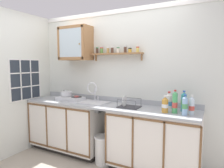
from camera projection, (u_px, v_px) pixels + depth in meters
name	position (u px, v px, depth m)	size (l,w,h in m)	color
floor	(95.00, 167.00, 2.98)	(5.90, 5.90, 0.00)	#9E9384
back_wall	(114.00, 83.00, 3.38)	(3.50, 0.07, 2.44)	silver
side_wall_left	(9.00, 84.00, 3.26)	(0.05, 3.37, 2.44)	silver
lower_cabinet_run	(68.00, 126.00, 3.54)	(1.35, 0.57, 0.88)	black
lower_cabinet_run_right	(154.00, 142.00, 2.81)	(1.27, 0.57, 0.88)	black
countertop	(105.00, 105.00, 3.14)	(2.86, 0.60, 0.03)	#9EA3A8
backsplash	(113.00, 99.00, 3.38)	(2.86, 0.02, 0.08)	#9EA3A8
sink	(91.00, 103.00, 3.31)	(0.58, 0.41, 0.45)	silver
hot_plate_stove	(71.00, 98.00, 3.48)	(0.46, 0.27, 0.07)	silver
saucepan	(66.00, 93.00, 3.55)	(0.32, 0.27, 0.08)	silver
bottle_water_clear_0	(192.00, 106.00, 2.50)	(0.07, 0.07, 0.25)	silver
bottle_detergent_teal_1	(184.00, 102.00, 2.66)	(0.08, 0.08, 0.28)	teal
bottle_opaque_white_2	(169.00, 102.00, 2.75)	(0.08, 0.08, 0.26)	white
bottle_juice_amber_3	(165.00, 105.00, 2.60)	(0.09, 0.09, 0.23)	gold
bottle_soda_green_4	(175.00, 103.00, 2.57)	(0.07, 0.07, 0.31)	#4CB266
bottle_water_blue_5	(185.00, 106.00, 2.46)	(0.07, 0.07, 0.27)	#8CB7E0
dish_rack	(128.00, 105.00, 2.93)	(0.31, 0.24, 0.17)	#333338
mug	(77.00, 98.00, 3.42)	(0.08, 0.11, 0.09)	#B24C47
wall_cabinet	(75.00, 44.00, 3.46)	(0.57, 0.32, 0.58)	#996B42
spice_shelf	(116.00, 53.00, 3.20)	(0.90, 0.14, 0.23)	#996B42
window	(26.00, 80.00, 3.50)	(0.03, 0.63, 0.73)	#262D38
trash_bin	(103.00, 149.00, 3.08)	(0.28, 0.28, 0.44)	silver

